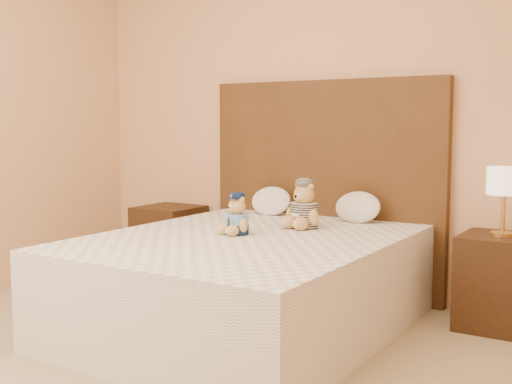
# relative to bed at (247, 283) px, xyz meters

# --- Properties ---
(bed) EXTENTS (1.60, 2.00, 0.55)m
(bed) POSITION_rel_bed_xyz_m (0.00, 0.00, 0.00)
(bed) COLOR white
(bed) RESTS_ON ground
(headboard) EXTENTS (1.75, 0.08, 1.50)m
(headboard) POSITION_rel_bed_xyz_m (0.00, 1.01, 0.47)
(headboard) COLOR #4F3017
(headboard) RESTS_ON ground
(nightstand_left) EXTENTS (0.45, 0.45, 0.55)m
(nightstand_left) POSITION_rel_bed_xyz_m (-1.25, 0.80, -0.00)
(nightstand_left) COLOR #391F12
(nightstand_left) RESTS_ON ground
(nightstand_right) EXTENTS (0.45, 0.45, 0.55)m
(nightstand_right) POSITION_rel_bed_xyz_m (1.25, 0.80, -0.00)
(nightstand_right) COLOR #391F12
(nightstand_right) RESTS_ON ground
(lamp) EXTENTS (0.20, 0.20, 0.40)m
(lamp) POSITION_rel_bed_xyz_m (1.25, 0.80, 0.57)
(lamp) COLOR gold
(lamp) RESTS_ON nightstand_right
(teddy_police) EXTENTS (0.26, 0.25, 0.24)m
(teddy_police) POSITION_rel_bed_xyz_m (-0.08, 0.02, 0.40)
(teddy_police) COLOR tan
(teddy_police) RESTS_ON bed
(teddy_prisoner) EXTENTS (0.31, 0.30, 0.29)m
(teddy_prisoner) POSITION_rel_bed_xyz_m (0.14, 0.43, 0.42)
(teddy_prisoner) COLOR tan
(teddy_prisoner) RESTS_ON bed
(pillow_left) EXTENTS (0.31, 0.20, 0.22)m
(pillow_left) POSITION_rel_bed_xyz_m (-0.33, 0.83, 0.38)
(pillow_left) COLOR white
(pillow_left) RESTS_ON bed
(pillow_right) EXTENTS (0.31, 0.20, 0.22)m
(pillow_right) POSITION_rel_bed_xyz_m (0.33, 0.83, 0.39)
(pillow_right) COLOR white
(pillow_right) RESTS_ON bed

